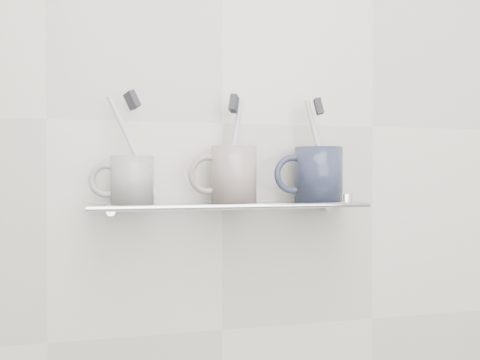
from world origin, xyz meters
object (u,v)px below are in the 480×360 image
object	(u,v)px
shelf_glass	(230,205)
mug_center	(234,174)
mug_left	(132,180)
mug_right	(318,174)

from	to	relation	value
shelf_glass	mug_center	bearing A→B (deg)	29.16
mug_left	mug_center	bearing A→B (deg)	3.67
shelf_glass	mug_left	size ratio (longest dim) A/B	5.98
mug_center	mug_left	bearing A→B (deg)	-175.89
shelf_glass	mug_left	bearing A→B (deg)	178.35
mug_right	mug_center	bearing A→B (deg)	-172.43
mug_center	mug_right	xyz separation A→B (m)	(0.17, 0.00, 0.00)
shelf_glass	mug_left	world-z (taller)	mug_left
shelf_glass	mug_right	distance (m)	0.18
mug_center	shelf_glass	bearing A→B (deg)	-146.73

